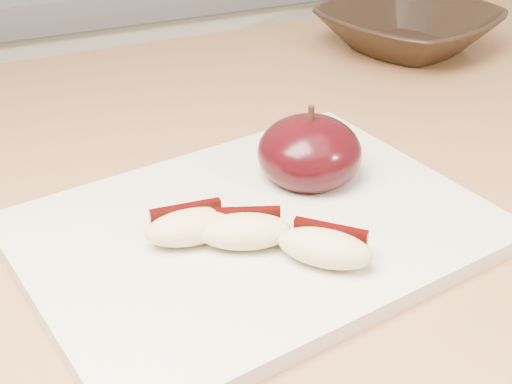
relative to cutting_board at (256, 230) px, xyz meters
name	(u,v)px	position (x,y,z in m)	size (l,w,h in m)	color
back_cabinet	(103,198)	(0.03, 0.80, -0.44)	(2.40, 0.62, 0.94)	silver
cutting_board	(256,230)	(0.00, 0.00, 0.00)	(0.31, 0.23, 0.01)	silver
apple_half	(309,153)	(0.06, 0.04, 0.03)	(0.10, 0.10, 0.07)	black
apple_wedge_a	(190,226)	(-0.05, 0.00, 0.02)	(0.06, 0.04, 0.02)	#D6BE88
apple_wedge_b	(245,230)	(-0.02, -0.02, 0.02)	(0.07, 0.05, 0.02)	#D6BE88
apple_wedge_c	(325,247)	(0.02, -0.06, 0.02)	(0.07, 0.06, 0.02)	#D6BE88
bowl	(408,29)	(0.31, 0.28, 0.02)	(0.19, 0.19, 0.05)	black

